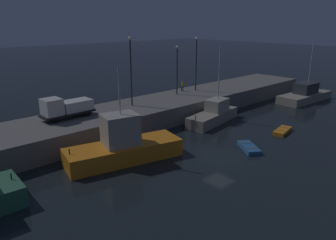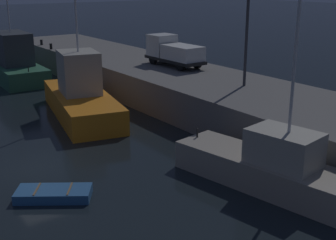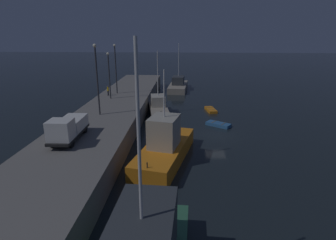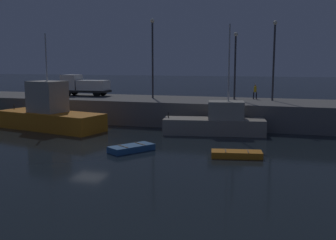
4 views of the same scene
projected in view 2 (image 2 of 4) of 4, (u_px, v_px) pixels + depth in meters
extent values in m
plane|color=black|center=(39.00, 167.00, 24.10)|extent=(320.00, 320.00, 0.00)
cube|color=slate|center=(235.00, 103.00, 31.59)|extent=(69.97, 8.41, 2.49)
cube|color=orange|center=(82.00, 105.00, 32.80)|extent=(11.67, 5.99, 1.67)
cube|color=#ADA899|center=(79.00, 72.00, 32.36)|extent=(3.70, 3.22, 2.98)
cylinder|color=silver|center=(76.00, 19.00, 31.19)|extent=(0.14, 0.14, 4.48)
cylinder|color=#262626|center=(67.00, 77.00, 36.99)|extent=(0.10, 0.10, 0.50)
cube|color=#2D6647|center=(12.00, 70.00, 45.28)|extent=(12.59, 4.40, 1.62)
cube|color=#33383D|center=(12.00, 48.00, 43.83)|extent=(5.13, 2.98, 3.03)
cylinder|color=#262626|center=(28.00, 69.00, 40.38)|extent=(0.10, 0.10, 0.50)
cube|color=gray|center=(262.00, 171.00, 21.80)|extent=(9.37, 4.13, 1.41)
cube|color=#ADA899|center=(284.00, 148.00, 20.65)|extent=(3.44, 2.60, 1.58)
cylinder|color=silver|center=(295.00, 57.00, 19.28)|extent=(0.14, 0.14, 6.77)
cylinder|color=#262626|center=(197.00, 133.00, 24.32)|extent=(0.10, 0.10, 0.50)
cube|color=#2D6099|center=(54.00, 194.00, 20.60)|extent=(3.04, 3.56, 0.45)
cube|color=olive|center=(37.00, 189.00, 20.51)|extent=(1.10, 0.78, 0.04)
cube|color=olive|center=(70.00, 189.00, 20.55)|extent=(1.10, 0.78, 0.04)
cylinder|color=#38383D|center=(247.00, 25.00, 30.12)|extent=(0.20, 0.20, 8.24)
cylinder|color=black|center=(153.00, 59.00, 39.06)|extent=(0.91, 0.30, 0.90)
cylinder|color=black|center=(169.00, 57.00, 40.05)|extent=(0.91, 0.30, 0.90)
cylinder|color=black|center=(181.00, 65.00, 36.17)|extent=(0.91, 0.30, 0.90)
cylinder|color=black|center=(197.00, 63.00, 37.16)|extent=(0.91, 0.30, 0.90)
cube|color=black|center=(175.00, 59.00, 38.07)|extent=(5.97, 2.20, 0.25)
cube|color=silver|center=(162.00, 45.00, 39.12)|extent=(1.94, 2.10, 1.79)
cube|color=silver|center=(183.00, 53.00, 37.05)|extent=(3.48, 2.14, 1.15)
cylinder|color=black|center=(41.00, 42.00, 50.46)|extent=(0.28, 0.28, 0.58)
cylinder|color=black|center=(51.00, 46.00, 47.42)|extent=(0.28, 0.28, 0.59)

